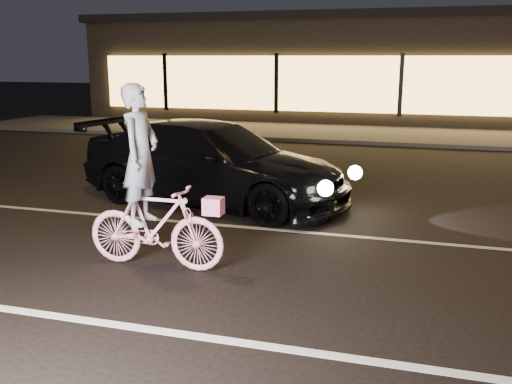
% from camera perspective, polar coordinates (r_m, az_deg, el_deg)
% --- Properties ---
extents(ground, '(90.00, 90.00, 0.00)m').
position_cam_1_polar(ground, '(6.63, 8.20, -9.58)').
color(ground, black).
rests_on(ground, ground).
extents(lane_stripe_near, '(60.00, 0.12, 0.01)m').
position_cam_1_polar(lane_stripe_near, '(5.29, 5.78, -15.72)').
color(lane_stripe_near, silver).
rests_on(lane_stripe_near, ground).
extents(lane_stripe_far, '(60.00, 0.10, 0.01)m').
position_cam_1_polar(lane_stripe_far, '(8.49, 10.14, -4.42)').
color(lane_stripe_far, gray).
rests_on(lane_stripe_far, ground).
extents(sidewalk, '(30.00, 4.00, 0.12)m').
position_cam_1_polar(sidewalk, '(19.24, 13.80, 5.51)').
color(sidewalk, '#383533').
rests_on(sidewalk, ground).
extents(storefront, '(25.40, 8.42, 4.20)m').
position_cam_1_polar(storefront, '(25.04, 14.75, 11.99)').
color(storefront, black).
rests_on(storefront, ground).
extents(cyclist, '(1.80, 0.62, 2.27)m').
position_cam_1_polar(cyclist, '(7.10, -10.46, -1.22)').
color(cyclist, '#EE3667').
rests_on(cyclist, ground).
extents(sedan, '(5.32, 3.06, 1.45)m').
position_cam_1_polar(sedan, '(10.18, -4.23, 2.90)').
color(sedan, black).
rests_on(sedan, ground).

